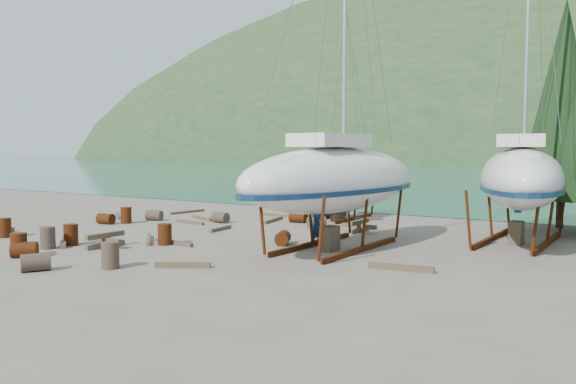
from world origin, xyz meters
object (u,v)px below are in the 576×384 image
Objects in this scene: worker at (317,224)px; large_sailboat_near at (337,179)px; small_sailboat_shore at (341,185)px; large_sailboat_far at (521,177)px.

large_sailboat_near is at bearing -112.80° from worker.
worker is (3.44, -8.43, -1.14)m from small_sailboat_shore.
large_sailboat_far is 9.95× the size of worker.
large_sailboat_near is at bearing -64.58° from small_sailboat_shore.
large_sailboat_near is 1.01× the size of large_sailboat_far.
worker is (-1.15, 0.40, -1.93)m from large_sailboat_near.
large_sailboat_near is 10.04× the size of worker.
large_sailboat_near is 9.99m from small_sailboat_shore.
large_sailboat_near is 8.00m from large_sailboat_far.
large_sailboat_far is at bearing -56.23° from worker.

